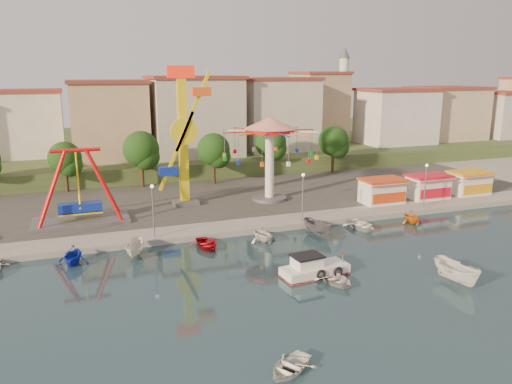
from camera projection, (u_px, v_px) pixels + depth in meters
name	position (u px, v px, depth m)	size (l,w,h in m)	color
ground	(281.00, 282.00, 39.89)	(200.00, 200.00, 0.00)	#132C36
quay_deck	(156.00, 157.00, 96.39)	(200.00, 100.00, 0.60)	#9E998E
asphalt_pad	(194.00, 192.00, 67.12)	(90.00, 28.00, 0.01)	#4C4944
hill_terrace	(152.00, 147.00, 100.67)	(200.00, 60.00, 3.00)	#384C26
pirate_ship_ride	(79.00, 187.00, 53.04)	(10.00, 5.00, 8.00)	#59595E
kamikaze_tower	(185.00, 139.00, 59.18)	(4.90, 3.10, 16.50)	#59595E
wave_swinger	(270.00, 140.00, 61.38)	(11.60, 11.60, 10.40)	#59595E
booth_left	(382.00, 191.00, 61.27)	(5.40, 3.78, 3.08)	white
booth_mid	(428.00, 186.00, 63.58)	(5.40, 3.78, 3.08)	white
booth_right	(469.00, 182.00, 65.81)	(5.40, 3.78, 3.08)	white
lamp_post_1	(153.00, 212.00, 48.34)	(0.14, 0.14, 5.00)	#59595E
lamp_post_2	(303.00, 198.00, 53.70)	(0.14, 0.14, 5.00)	#59595E
lamp_post_3	(425.00, 187.00, 59.07)	(0.14, 0.14, 5.00)	#59595E
tree_1	(65.00, 158.00, 66.37)	(4.35, 4.35, 6.80)	#382314
tree_2	(141.00, 149.00, 69.16)	(5.02, 5.02, 7.85)	#382314
tree_3	(214.00, 150.00, 71.28)	(4.68, 4.68, 7.32)	#382314
tree_4	(271.00, 142.00, 77.32)	(4.86, 4.86, 7.60)	#382314
tree_5	(333.00, 141.00, 79.02)	(4.83, 4.83, 7.54)	#382314
building_1	(28.00, 131.00, 77.91)	(12.33, 9.01, 8.63)	silver
building_2	(114.00, 120.00, 82.54)	(11.95, 9.28, 11.23)	tan
building_3	(200.00, 125.00, 84.51)	(12.59, 10.50, 9.20)	beige
building_4	(266.00, 121.00, 92.13)	(10.75, 9.23, 9.24)	beige
building_5	(335.00, 114.00, 94.65)	(12.77, 10.96, 11.21)	tan
building_6	(393.00, 110.00, 97.04)	(8.23, 8.98, 12.36)	silver
building_7	(426.00, 115.00, 105.94)	(11.59, 10.93, 8.76)	beige
building_8	(501.00, 107.00, 104.21)	(12.84, 9.28, 12.58)	beige
minaret	(343.00, 92.00, 98.28)	(2.80, 2.80, 18.00)	silver
cabin_motorboat	(313.00, 270.00, 41.04)	(5.83, 2.70, 1.99)	white
rowboat_a	(336.00, 279.00, 39.55)	(2.54, 3.56, 0.74)	silver
rowboat_b	(289.00, 366.00, 27.87)	(2.35, 3.29, 0.68)	white
skiff	(457.00, 272.00, 39.56)	(1.73, 4.60, 1.78)	white
moored_boat_1	(73.00, 255.00, 43.40)	(2.87, 3.33, 1.75)	#142CB3
moored_boat_2	(135.00, 249.00, 45.23)	(1.42, 3.79, 1.46)	silver
moored_boat_3	(207.00, 244.00, 47.54)	(2.70, 3.78, 0.78)	#AB0D17
moored_boat_4	(262.00, 233.00, 49.34)	(2.75, 3.18, 1.68)	silver
moored_boat_5	(318.00, 227.00, 51.42)	(1.51, 4.02, 1.55)	#57565B
moored_boat_6	(362.00, 225.00, 53.26)	(2.98, 4.17, 0.86)	white
moored_boat_7	(412.00, 217.00, 55.32)	(2.42, 2.80, 1.48)	orange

